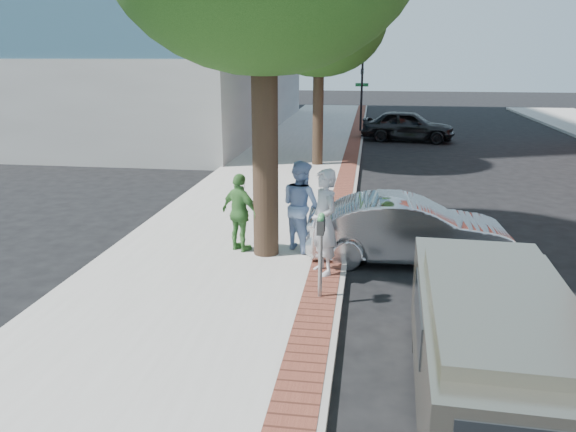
% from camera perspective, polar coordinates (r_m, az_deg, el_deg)
% --- Properties ---
extents(ground, '(120.00, 120.00, 0.00)m').
position_cam_1_polar(ground, '(10.02, -0.80, -8.41)').
color(ground, black).
rests_on(ground, ground).
extents(sidewalk, '(5.00, 60.00, 0.15)m').
position_cam_1_polar(sidewalk, '(17.73, -1.48, 2.78)').
color(sidewalk, '#9E9991').
rests_on(sidewalk, ground).
extents(brick_strip, '(0.60, 60.00, 0.01)m').
position_cam_1_polar(brick_strip, '(17.48, 5.65, 2.78)').
color(brick_strip, brown).
rests_on(brick_strip, sidewalk).
extents(curb, '(0.10, 60.00, 0.15)m').
position_cam_1_polar(curb, '(17.49, 6.79, 2.48)').
color(curb, gray).
rests_on(curb, ground).
extents(office_base, '(18.20, 22.20, 4.00)m').
position_cam_1_polar(office_base, '(34.28, -16.97, 11.80)').
color(office_base, gray).
rests_on(office_base, ground).
extents(signal_near, '(0.70, 0.15, 3.80)m').
position_cam_1_polar(signal_near, '(31.06, 7.50, 12.44)').
color(signal_near, black).
rests_on(signal_near, ground).
extents(tree_far, '(4.80, 4.80, 7.14)m').
position_cam_1_polar(tree_far, '(21.12, 3.20, 19.16)').
color(tree_far, black).
rests_on(tree_far, sidewalk).
extents(parking_meter, '(0.12, 0.32, 1.47)m').
position_cam_1_polar(parking_meter, '(9.37, 3.34, -2.28)').
color(parking_meter, gray).
rests_on(parking_meter, sidewalk).
extents(person_gray, '(0.78, 0.88, 2.01)m').
position_cam_1_polar(person_gray, '(10.43, 3.68, -0.64)').
color(person_gray, '#ACABB0').
rests_on(person_gray, sidewalk).
extents(person_officer, '(1.17, 1.17, 1.91)m').
position_cam_1_polar(person_officer, '(11.77, 1.34, 1.07)').
color(person_officer, '#87A1D1').
rests_on(person_officer, sidewalk).
extents(person_green, '(1.04, 0.84, 1.66)m').
position_cam_1_polar(person_green, '(11.74, -4.88, 0.34)').
color(person_green, '#47873D').
rests_on(person_green, sidewalk).
extents(sedan_silver, '(4.19, 1.64, 1.36)m').
position_cam_1_polar(sedan_silver, '(11.81, 12.06, -1.39)').
color(sedan_silver, '#B6B9BD').
rests_on(sedan_silver, ground).
extents(bg_car, '(4.71, 2.41, 1.53)m').
position_cam_1_polar(bg_car, '(28.77, 12.09, 8.97)').
color(bg_car, black).
rests_on(bg_car, ground).
extents(van, '(1.88, 4.52, 1.64)m').
position_cam_1_polar(van, '(7.19, 19.97, -11.88)').
color(van, gray).
rests_on(van, ground).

